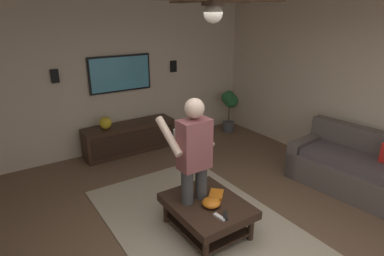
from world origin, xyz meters
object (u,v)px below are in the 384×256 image
remote_white (219,217)px  remote_black (225,216)px  coffee_table (207,210)px  media_console (130,138)px  wall_speaker_left (173,66)px  bowl (211,203)px  vase_round (105,123)px  tv (120,74)px  couch (360,171)px  potted_plant_tall (229,104)px  person_standing (193,158)px  wall_speaker_right (55,76)px  ceiling_fan (215,4)px  book (216,194)px

remote_white → remote_black: bearing=72.8°
coffee_table → media_console: (2.72, -0.20, -0.02)m
wall_speaker_left → bowl: bearing=156.4°
remote_black → vase_round: (3.03, 0.24, 0.25)m
tv → vase_round: (-0.26, 0.44, -0.79)m
couch → potted_plant_tall: bearing=-97.0°
person_standing → remote_black: 0.71m
potted_plant_tall → wall_speaker_right: 3.54m
couch → remote_black: bearing=-9.0°
tv → bowl: tv is taller
potted_plant_tall → wall_speaker_left: (0.40, 1.16, 0.87)m
media_console → couch: bearing=34.7°
person_standing → bowl: size_ratio=7.64×
potted_plant_tall → bowl: potted_plant_tall is taller
person_standing → remote_white: bearing=-178.6°
media_console → tv: size_ratio=1.46×
potted_plant_tall → wall_speaker_right: (0.40, 3.40, 0.91)m
bowl → remote_black: size_ratio=1.43×
coffee_table → bowl: 0.18m
remote_white → ceiling_fan: 2.15m
person_standing → potted_plant_tall: person_standing is taller
media_console → potted_plant_tall: size_ratio=1.88×
coffee_table → remote_white: (-0.33, 0.07, 0.12)m
bowl → book: bearing=-51.8°
couch → remote_white: 2.49m
remote_white → remote_black: size_ratio=1.00×
remote_white → coffee_table: bearing=161.1°
tv → remote_black: 3.46m
wall_speaker_right → couch: bearing=-136.0°
person_standing → vase_round: size_ratio=7.45×
wall_speaker_right → tv: bearing=-90.7°
bowl → couch: bearing=-99.0°
potted_plant_tall → bowl: 3.66m
media_console → remote_white: (-3.04, 0.27, 0.14)m
media_console → wall_speaker_right: bearing=-102.8°
bowl → wall_speaker_right: bearing=16.4°
person_standing → wall_speaker_right: size_ratio=7.45×
coffee_table → remote_black: bearing=179.3°
potted_plant_tall → remote_white: potted_plant_tall is taller
couch → book: size_ratio=8.98×
book → vase_round: size_ratio=1.00×
remote_white → remote_black: same height
remote_black → ceiling_fan: 2.16m
couch → tv: tv is taller
tv → book: (-2.91, 0.02, -1.03)m
couch → tv: size_ratio=1.70×
wall_speaker_right → ceiling_fan: (-3.33, -0.69, 1.04)m
couch → media_console: couch is taller
bowl → wall_speaker_left: size_ratio=0.98×
remote_white → vase_round: (3.02, 0.17, 0.25)m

